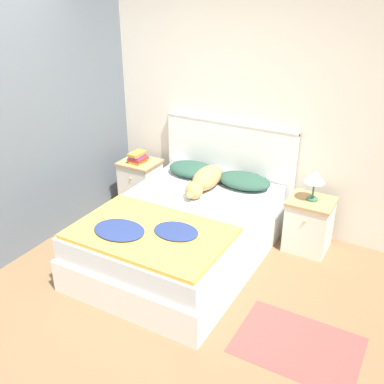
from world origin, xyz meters
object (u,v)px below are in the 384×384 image
Objects in this scene: dog at (205,180)px; table_lamp at (315,178)px; bed at (182,235)px; nightstand_right at (309,224)px; pillow_left at (193,169)px; book_stack at (138,157)px; pillow_right at (244,181)px; nightstand_left at (141,183)px.

table_lamp is (1.02, 0.27, 0.15)m from dog.
dog is at bearing 91.78° from bed.
pillow_left is (-1.31, 0.00, 0.32)m from nightstand_right.
book_stack is at bearing -178.93° from table_lamp.
pillow_left is 1.81× the size of table_lamp.
pillow_right is 1.31m from book_stack.
dog is at bearing -139.87° from pillow_right.
book_stack is at bearing -177.54° from pillow_left.
bed is 1.29m from book_stack.
nightstand_right is 0.77× the size of dog.
pillow_left is 1.00× the size of pillow_right.
pillow_right is 0.73m from table_lamp.
nightstand_right is at bearing 14.53° from dog.
dog is at bearing -13.33° from book_stack.
nightstand_left is 1.76× the size of table_lamp.
nightstand_right is 0.50m from table_lamp.
nightstand_left is 1.09m from dog.
book_stack is (-0.71, -0.03, 0.01)m from pillow_left.
dog is 1.07m from table_lamp.
table_lamp reaches higher than pillow_left.
book_stack is (-0.00, -0.03, 0.33)m from nightstand_left.
table_lamp is at bearing 14.93° from dog.
book_stack is at bearing 144.31° from bed.
dog is 3.19× the size of book_stack.
nightstand_right is 2.46× the size of book_stack.
dog is 2.28× the size of table_lamp.
table_lamp is (0.71, 0.01, 0.19)m from pillow_right.
pillow_right is at bearing 0.00° from pillow_left.
nightstand_right is at bearing -0.04° from pillow_right.
nightstand_left is 1.00× the size of nightstand_right.
dog is at bearing -14.96° from nightstand_left.
nightstand_left is at bearing 143.20° from bed.
nightstand_left is at bearing 89.87° from book_stack.
pillow_right reaches higher than nightstand_left.
pillow_right is (0.30, 0.75, 0.33)m from bed.
pillow_left is at bearing -179.69° from table_lamp.
dog is at bearing -43.00° from pillow_left.
pillow_right is (1.31, 0.00, 0.32)m from nightstand_left.
bed is 0.88m from pillow_left.
pillow_left is at bearing 2.46° from book_stack.
bed is 1.26m from nightstand_left.
pillow_left is at bearing 137.00° from dog.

